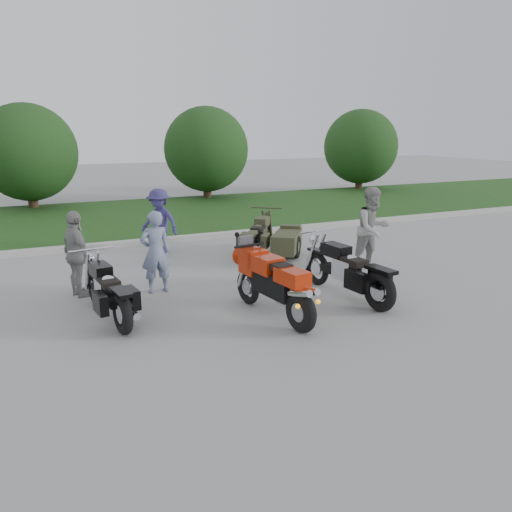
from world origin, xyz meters
name	(u,v)px	position (x,y,z in m)	size (l,w,h in m)	color
ground	(244,316)	(0.00, 0.00, 0.00)	(80.00, 80.00, 0.00)	#969691
curb	(158,241)	(0.00, 6.00, 0.07)	(60.00, 0.30, 0.15)	#ADABA3
grass_strip	(130,217)	(0.00, 10.15, 0.07)	(60.00, 8.00, 0.14)	#295C1F
tree_mid_left	(28,153)	(-3.00, 13.50, 2.19)	(3.60, 3.60, 4.00)	#3F2B1C
tree_mid_right	(206,149)	(4.00, 13.50, 2.19)	(3.60, 3.60, 4.00)	#3F2B1C
tree_far_right	(361,147)	(12.00, 13.50, 2.19)	(3.60, 3.60, 4.00)	#3F2B1C
sportbike_red	(274,282)	(0.43, -0.28, 0.61)	(0.58, 2.20, 1.04)	black
cruiser_left	(109,294)	(-2.06, 0.76, 0.44)	(0.55, 2.23, 0.86)	black
cruiser_right	(350,273)	(2.14, 0.02, 0.48)	(0.56, 2.46, 0.95)	black
cruiser_sidecar	(275,240)	(2.27, 3.37, 0.42)	(1.90, 2.15, 0.90)	black
person_stripe	(155,252)	(-1.02, 1.86, 0.79)	(0.58, 0.38, 1.58)	slate
person_grey	(373,229)	(3.74, 1.53, 0.91)	(0.89, 0.69, 1.83)	gray
person_denim	(160,221)	(-0.20, 4.90, 0.81)	(1.05, 0.60, 1.62)	navy
person_back	(77,254)	(-2.39, 2.22, 0.81)	(0.95, 0.39, 1.62)	gray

